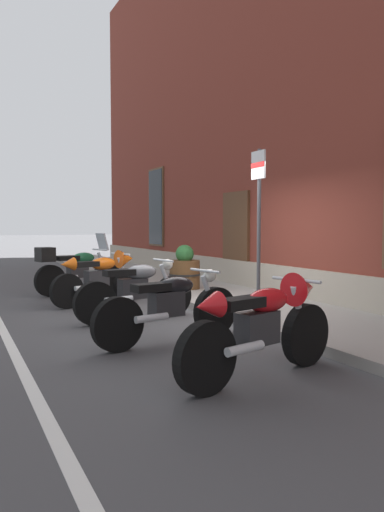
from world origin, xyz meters
name	(u,v)px	position (x,y,z in m)	size (l,w,h in m)	color
ground_plane	(203,314)	(0.00, 0.00, 0.00)	(140.00, 140.00, 0.00)	#424244
sidewalk	(257,306)	(0.00, 1.10, 0.06)	(30.87, 2.20, 0.13)	gray
lane_stripe	(4,332)	(0.00, -3.20, 0.00)	(30.87, 0.12, 0.01)	silver
motorcycle_green_touring	(75,269)	(-3.38, -1.40, 0.56)	(0.86, 2.03, 1.34)	black
motorcycle_orange_sport	(102,275)	(-1.77, -1.26, 0.56)	(0.78, 1.95, 1.03)	black
motorcycle_grey_naked	(137,290)	(0.04, -1.21, 0.48)	(0.62, 2.04, 0.96)	black
motorcycle_black_naked	(171,306)	(1.63, -1.31, 0.47)	(0.68, 2.16, 0.92)	black
motorcycle_red_sport	(266,322)	(3.36, -1.05, 0.56)	(0.75, 2.09, 1.03)	black
parking_sign	(259,208)	(0.87, 0.53, 1.79)	(0.36, 0.07, 2.58)	#4C4C51
barrel_planter	(185,271)	(-2.30, 0.74, 0.52)	(0.70, 0.70, 0.96)	brown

